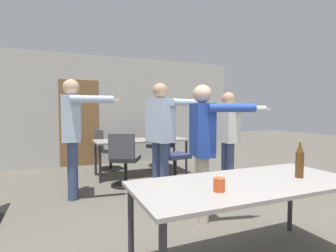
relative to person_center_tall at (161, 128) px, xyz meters
name	(u,v)px	position (x,y,z in m)	size (l,w,h in m)	color
back_wall	(123,111)	(0.09, 2.89, 0.28)	(6.00, 0.12, 2.66)	beige
conference_table_near	(247,189)	(-0.01, -2.00, -0.38)	(1.92, 0.84, 0.73)	gray
conference_table_far	(141,143)	(0.12, 1.42, -0.39)	(1.88, 0.74, 0.73)	gray
person_center_tall	(161,128)	(0.00, 0.00, 0.00)	(0.90, 0.63, 1.74)	#3D4C75
person_far_watching	(203,139)	(0.12, -1.05, -0.06)	(0.71, 0.68, 1.62)	beige
person_near_casual	(229,131)	(1.19, -0.07, -0.06)	(0.74, 0.64, 1.63)	#3D4C75
person_left_plaid	(73,127)	(-1.24, 0.43, 0.03)	(0.80, 0.73, 1.79)	#3D4C75
office_chair_mid_tucked	(107,151)	(-0.45, 2.15, -0.63)	(0.59, 0.53, 0.91)	black
office_chair_far_right	(162,148)	(0.81, 2.01, -0.60)	(0.63, 0.66, 0.94)	black
office_chair_far_left	(172,158)	(0.51, 0.76, -0.62)	(0.57, 0.52, 0.93)	black
office_chair_side_rolled	(124,161)	(-0.40, 0.70, -0.60)	(0.64, 0.67, 0.94)	black
beer_bottle	(300,160)	(0.50, -2.07, -0.16)	(0.07, 0.07, 0.33)	#563314
drink_cup	(219,185)	(-0.38, -2.13, -0.27)	(0.08, 0.08, 0.10)	#E05123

